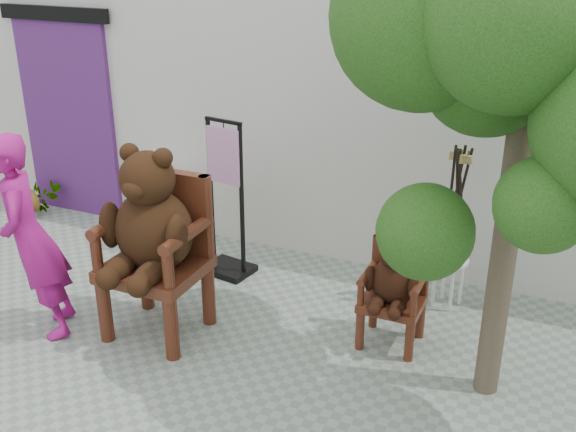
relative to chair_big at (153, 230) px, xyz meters
The scene contains 11 objects.
ground_plane 1.37m from the chair_big, 49.18° to the right, with size 60.00×60.00×0.00m, color gray.
back_wall 2.49m from the chair_big, 73.84° to the left, with size 9.00×1.00×3.00m, color silver.
doorway 2.95m from the chair_big, 142.30° to the left, with size 1.40×0.11×2.33m.
chair_big is the anchor object (origin of this frame).
chair_small 1.92m from the chair_big, 18.48° to the left, with size 0.47×0.51×0.94m.
person 0.96m from the chair_big, 154.96° to the right, with size 0.61×0.40×1.68m, color #A91478.
cafe_table 1.77m from the chair_big, 123.05° to the left, with size 0.60×0.60×0.70m.
display_stand 1.17m from the chair_big, 88.94° to the left, with size 0.50×0.42×1.51m.
stool_bucket 2.49m from the chair_big, 33.24° to the left, with size 0.32×0.32×1.45m.
tree 2.88m from the chair_big, ahead, with size 2.33×1.96×3.43m.
potted_plant 3.13m from the chair_big, 151.03° to the left, with size 0.42×0.36×0.46m, color #163A0F.
Camera 1 is at (2.22, -3.16, 3.05)m, focal length 42.00 mm.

